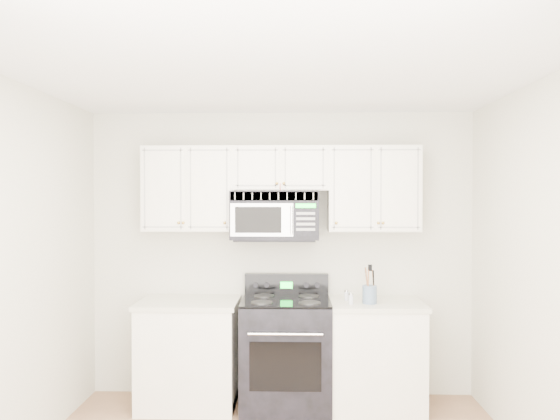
{
  "coord_description": "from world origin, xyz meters",
  "views": [
    {
      "loc": [
        0.13,
        -3.28,
        1.8
      ],
      "look_at": [
        0.0,
        1.3,
        1.71
      ],
      "focal_mm": 35.0,
      "sensor_mm": 36.0,
      "label": 1
    }
  ],
  "objects": [
    {
      "name": "shaker_salt",
      "position": [
        0.58,
        1.48,
        0.97
      ],
      "size": [
        0.04,
        0.04,
        0.09
      ],
      "color": "silver",
      "rests_on": "base_cabinet_right"
    },
    {
      "name": "base_cabinet_left",
      "position": [
        -0.8,
        1.44,
        0.43
      ],
      "size": [
        0.86,
        0.65,
        0.92
      ],
      "color": "silver",
      "rests_on": "ground"
    },
    {
      "name": "microwave",
      "position": [
        -0.05,
        1.55,
        1.66
      ],
      "size": [
        0.77,
        0.43,
        0.43
      ],
      "color": "black",
      "rests_on": "ground"
    },
    {
      "name": "shaker_pepper",
      "position": [
        0.6,
        1.3,
        0.97
      ],
      "size": [
        0.04,
        0.04,
        0.1
      ],
      "color": "silver",
      "rests_on": "base_cabinet_right"
    },
    {
      "name": "utensil_crock",
      "position": [
        0.76,
        1.34,
        1.0
      ],
      "size": [
        0.12,
        0.12,
        0.33
      ],
      "color": "slate",
      "rests_on": "base_cabinet_right"
    },
    {
      "name": "room",
      "position": [
        0.0,
        0.0,
        1.3
      ],
      "size": [
        3.51,
        3.51,
        2.61
      ],
      "color": "#9E7452",
      "rests_on": "ground"
    },
    {
      "name": "range",
      "position": [
        0.05,
        1.43,
        0.48
      ],
      "size": [
        0.76,
        0.69,
        1.12
      ],
      "color": "black",
      "rests_on": "ground"
    },
    {
      "name": "upper_cabinets",
      "position": [
        -0.0,
        1.58,
        1.93
      ],
      "size": [
        2.44,
        0.37,
        0.75
      ],
      "color": "silver",
      "rests_on": "ground"
    },
    {
      "name": "base_cabinet_right",
      "position": [
        0.8,
        1.44,
        0.43
      ],
      "size": [
        0.86,
        0.65,
        0.92
      ],
      "color": "silver",
      "rests_on": "ground"
    }
  ]
}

